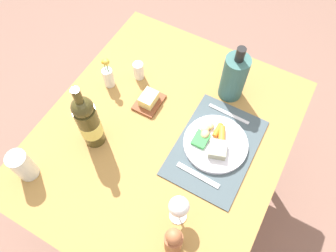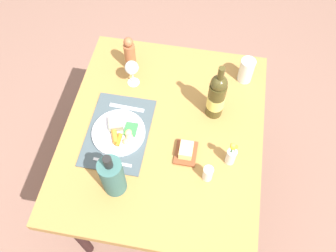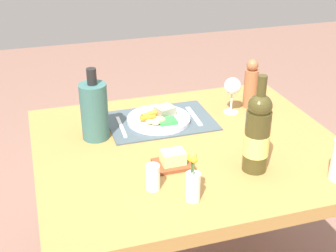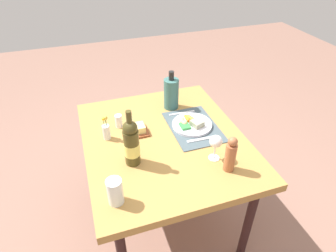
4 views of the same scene
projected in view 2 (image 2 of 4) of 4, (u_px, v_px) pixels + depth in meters
ground_plane at (165, 189)px, 2.38m from camera, size 8.00×8.00×0.00m
dining_table at (164, 138)px, 1.79m from camera, size 1.12×0.96×0.76m
placemat at (118, 132)px, 1.72m from camera, size 0.42×0.29×0.01m
dinner_plate at (119, 132)px, 1.70m from camera, size 0.26×0.26×0.05m
fork at (127, 108)px, 1.79m from camera, size 0.03×0.18×0.00m
knife at (112, 162)px, 1.63m from camera, size 0.02×0.18×0.00m
salt_shaker at (208, 173)px, 1.57m from camera, size 0.04×0.04×0.08m
wine_bottle at (217, 96)px, 1.67m from camera, size 0.08×0.08×0.33m
wine_glass at (132, 68)px, 1.78m from camera, size 0.07×0.07×0.16m
cooler_bottle at (112, 176)px, 1.48m from camera, size 0.10×0.10×0.28m
water_tumbler at (246, 71)px, 1.84m from camera, size 0.07×0.07×0.14m
butter_dish at (186, 151)px, 1.64m from camera, size 0.13×0.10×0.06m
pepper_mill at (130, 54)px, 1.85m from camera, size 0.06×0.06×0.21m
flower_vase at (231, 155)px, 1.59m from camera, size 0.05×0.05×0.16m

